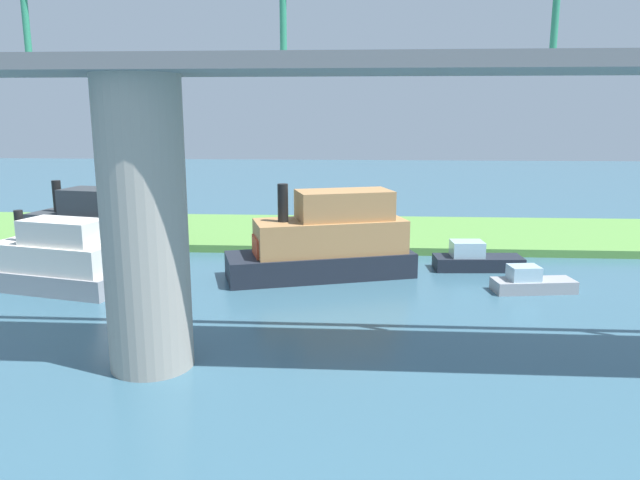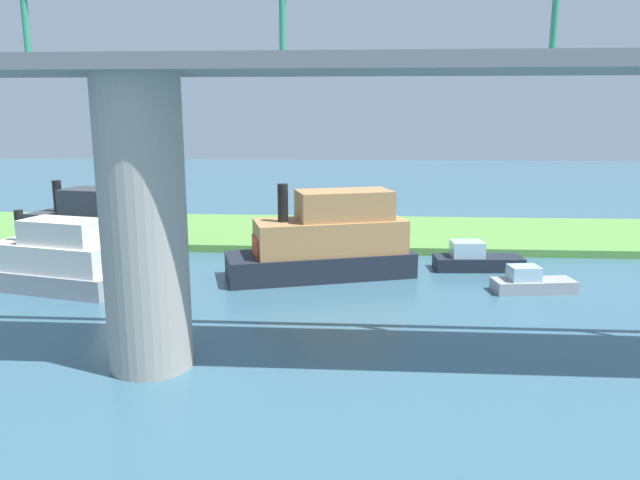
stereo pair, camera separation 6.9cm
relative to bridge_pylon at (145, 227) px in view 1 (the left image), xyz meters
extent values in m
plane|color=#386075|center=(-5.53, -17.68, -5.07)|extent=(160.00, 160.00, 0.00)
cube|color=#5B9342|center=(-5.53, -23.68, -4.82)|extent=(80.00, 12.00, 0.50)
cylinder|color=#9E998E|center=(0.00, 0.00, 0.00)|extent=(2.92, 2.92, 10.14)
cube|color=slate|center=(0.00, 0.00, 5.32)|extent=(64.52, 4.00, 0.50)
cylinder|color=#2D8C66|center=(-13.82, -2.00, 6.87)|extent=(0.24, 0.24, 2.60)
cylinder|color=#2D8C66|center=(-4.61, -2.00, 6.87)|extent=(0.24, 0.24, 2.60)
cylinder|color=#2D8C66|center=(4.61, -2.00, 6.87)|extent=(0.24, 0.24, 2.60)
cylinder|color=#2D334C|center=(-8.90, -19.76, -4.29)|extent=(0.29, 0.29, 0.55)
cylinder|color=red|center=(-8.90, -19.76, -3.72)|extent=(0.44, 0.44, 0.60)
sphere|color=tan|center=(-8.90, -19.76, -3.30)|extent=(0.24, 0.24, 0.24)
cylinder|color=brown|center=(-1.10, -19.62, -4.22)|extent=(0.20, 0.20, 0.70)
cube|color=#1E232D|center=(-5.21, -12.38, -4.39)|extent=(10.75, 6.27, 1.36)
cube|color=#B27F4C|center=(-5.75, -12.55, -2.80)|extent=(8.70, 5.34, 1.81)
cube|color=#B27F4C|center=(-6.51, -12.78, -1.10)|extent=(5.63, 3.98, 1.59)
cylinder|color=black|center=(-3.26, -11.78, -0.88)|extent=(0.57, 0.57, 2.04)
cube|color=#D84C2D|center=(-2.61, -11.58, -3.20)|extent=(2.34, 2.48, 1.02)
cube|color=#1E232D|center=(-14.25, -14.49, -4.68)|extent=(5.12, 2.10, 0.78)
cube|color=silver|center=(-13.58, -14.45, -3.84)|extent=(1.89, 1.54, 0.89)
cube|color=#99999E|center=(9.22, -15.18, -4.43)|extent=(9.96, 4.84, 1.27)
cube|color=#33383D|center=(8.70, -15.08, -2.95)|extent=(8.03, 4.18, 1.70)
cube|color=#33383D|center=(7.97, -14.95, -1.36)|extent=(5.13, 3.23, 1.49)
cylinder|color=black|center=(11.10, -15.52, -1.14)|extent=(0.53, 0.53, 1.91)
cube|color=#D84C2D|center=(11.73, -15.63, -3.32)|extent=(2.01, 2.18, 0.95)
cube|color=#99999E|center=(8.48, -8.98, -4.54)|extent=(8.31, 4.43, 1.06)
cube|color=white|center=(8.05, -8.87, -3.31)|extent=(6.71, 3.80, 1.41)
cube|color=white|center=(7.45, -8.73, -1.99)|extent=(4.32, 2.88, 1.23)
cylinder|color=black|center=(10.02, -9.35, -1.82)|extent=(0.44, 0.44, 1.58)
cube|color=#D84C2D|center=(10.53, -9.47, -3.62)|extent=(1.74, 1.87, 0.79)
cube|color=#99999E|center=(-16.21, -10.18, -4.75)|extent=(4.23, 2.01, 0.63)
cube|color=silver|center=(-15.67, -10.10, -4.07)|extent=(1.61, 1.35, 0.72)
camera|label=1|loc=(-7.31, 19.74, 3.80)|focal=33.68mm
camera|label=2|loc=(-7.38, 19.73, 3.80)|focal=33.68mm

